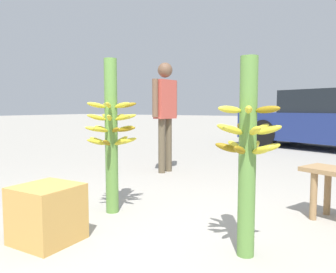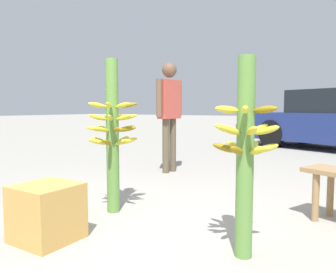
# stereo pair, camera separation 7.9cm
# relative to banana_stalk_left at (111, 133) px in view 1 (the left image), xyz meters

# --- Properties ---
(ground_plane) EXTENTS (80.00, 80.00, 0.00)m
(ground_plane) POSITION_rel_banana_stalk_left_xyz_m (0.69, -0.51, -0.76)
(ground_plane) COLOR #9E998E
(banana_stalk_left) EXTENTS (0.49, 0.49, 1.44)m
(banana_stalk_left) POSITION_rel_banana_stalk_left_xyz_m (0.00, 0.00, 0.00)
(banana_stalk_left) COLOR #5B8C3D
(banana_stalk_left) RESTS_ON ground_plane
(banana_stalk_center) EXTENTS (0.44, 0.44, 1.32)m
(banana_stalk_center) POSITION_rel_banana_stalk_left_xyz_m (1.38, -0.27, -0.05)
(banana_stalk_center) COLOR #5B8C3D
(banana_stalk_center) RESTS_ON ground_plane
(vendor_person) EXTENTS (0.22, 0.56, 1.68)m
(vendor_person) POSITION_rel_banana_stalk_left_xyz_m (-0.57, 1.95, 0.26)
(vendor_person) COLOR brown
(vendor_person) RESTS_ON ground_plane
(parked_car) EXTENTS (4.68, 3.12, 1.43)m
(parked_car) POSITION_rel_banana_stalk_left_xyz_m (1.52, 6.33, -0.07)
(parked_car) COLOR navy
(parked_car) RESTS_ON ground_plane
(produce_crate) EXTENTS (0.42, 0.42, 0.42)m
(produce_crate) POSITION_rel_banana_stalk_left_xyz_m (0.03, -0.78, -0.55)
(produce_crate) COLOR #C69347
(produce_crate) RESTS_ON ground_plane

